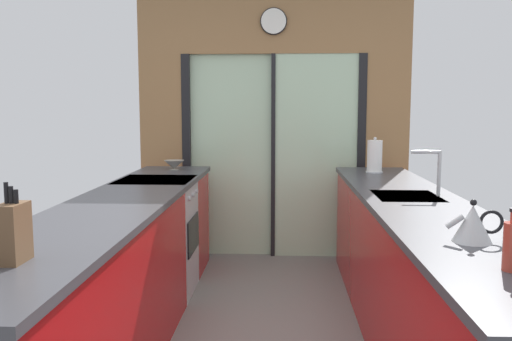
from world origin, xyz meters
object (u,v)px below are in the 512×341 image
(kettle, at_px, (473,223))
(paper_towel_roll, at_px, (375,157))
(mixing_bowl, at_px, (174,165))
(oven_range, at_px, (157,237))
(knife_block, at_px, (13,232))

(kettle, xyz_separation_m, paper_towel_roll, (-0.00, 2.42, 0.06))
(mixing_bowl, bearing_deg, kettle, -54.96)
(mixing_bowl, bearing_deg, paper_towel_roll, -3.87)
(mixing_bowl, bearing_deg, oven_range, -91.63)
(mixing_bowl, distance_m, knife_block, 2.93)
(knife_block, bearing_deg, oven_range, 90.46)
(mixing_bowl, xyz_separation_m, kettle, (1.78, -2.54, 0.03))
(kettle, bearing_deg, mixing_bowl, 125.04)
(oven_range, relative_size, paper_towel_roll, 2.96)
(paper_towel_roll, bearing_deg, kettle, -89.96)
(oven_range, xyz_separation_m, mixing_bowl, (0.02, 0.65, 0.51))
(oven_range, height_order, mixing_bowl, mixing_bowl)
(oven_range, distance_m, knife_block, 2.35)
(mixing_bowl, relative_size, kettle, 0.75)
(knife_block, bearing_deg, mixing_bowl, 90.00)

